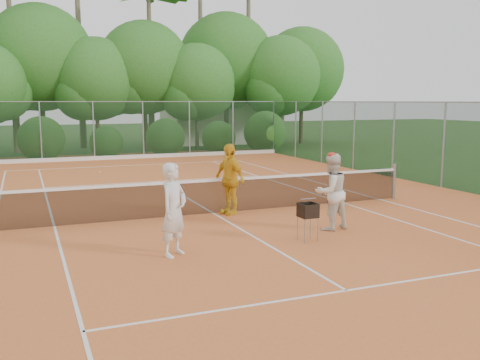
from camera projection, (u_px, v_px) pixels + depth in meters
name	position (u px, v px, depth m)	size (l,w,h in m)	color
ground	(214.00, 215.00, 14.49)	(120.00, 120.00, 0.00)	#234518
clay_court	(214.00, 214.00, 14.49)	(18.00, 36.00, 0.02)	orange
club_building	(221.00, 122.00, 39.61)	(8.00, 5.00, 3.00)	beige
tennis_net	(214.00, 195.00, 14.41)	(11.97, 0.10, 1.10)	gray
player_white	(174.00, 210.00, 10.45)	(0.67, 0.44, 1.85)	silver
player_center_grp	(331.00, 192.00, 12.60)	(0.98, 0.82, 1.85)	silver
player_yellow	(229.00, 179.00, 14.36)	(1.12, 0.47, 1.91)	gold
ball_hopper	(308.00, 211.00, 11.62)	(0.36, 0.36, 0.83)	gray
stray_ball_a	(100.00, 172.00, 22.78)	(0.07, 0.07, 0.07)	#D9E836
stray_ball_b	(161.00, 165.00, 25.30)	(0.07, 0.07, 0.07)	#E3EE37
stray_ball_c	(206.00, 168.00, 24.01)	(0.07, 0.07, 0.07)	yellow
court_markings	(214.00, 214.00, 14.48)	(11.03, 23.83, 0.01)	white
fence_back	(119.00, 130.00, 28.00)	(18.07, 0.07, 3.00)	#19381E
tropical_treeline	(126.00, 67.00, 32.79)	(32.10, 8.49, 15.03)	brown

